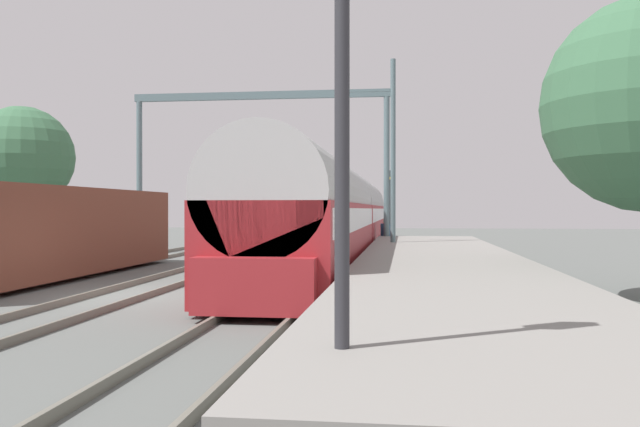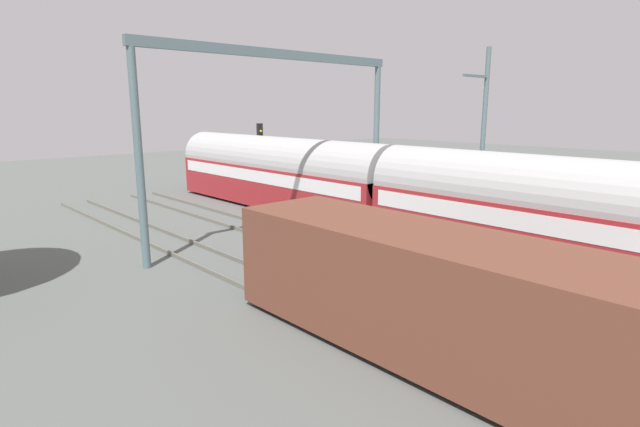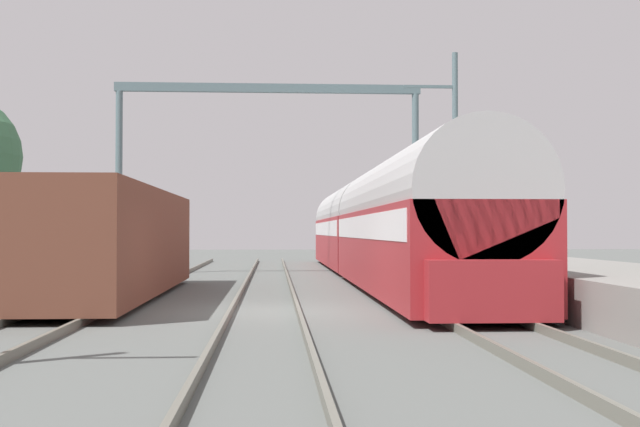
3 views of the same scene
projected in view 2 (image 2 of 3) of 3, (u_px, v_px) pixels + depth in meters
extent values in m
cube|color=maroon|center=(585.00, 241.00, 16.29)|extent=(2.90, 16.00, 2.20)
cube|color=white|center=(587.00, 222.00, 16.16)|extent=(2.93, 15.36, 0.64)
cylinder|color=#B0B0B0|center=(589.00, 202.00, 16.02)|extent=(2.84, 16.00, 2.84)
cube|color=maroon|center=(278.00, 185.00, 28.03)|extent=(2.90, 16.00, 2.20)
cube|color=white|center=(278.00, 174.00, 27.90)|extent=(2.93, 15.36, 0.64)
cylinder|color=#B0B0B0|center=(278.00, 162.00, 27.76)|extent=(2.84, 16.00, 2.84)
cube|color=brown|center=(480.00, 309.00, 10.17)|extent=(2.80, 13.00, 2.70)
cube|color=black|center=(475.00, 366.00, 10.44)|extent=(2.52, 11.96, 0.10)
cylinder|color=#383838|center=(367.00, 208.00, 25.86)|extent=(0.25, 0.25, 0.85)
cube|color=#285684|center=(367.00, 194.00, 25.71)|extent=(0.46, 0.44, 0.64)
sphere|color=tan|center=(368.00, 186.00, 25.61)|extent=(0.24, 0.24, 0.24)
cylinder|color=#2D2D33|center=(261.00, 166.00, 32.24)|extent=(0.14, 0.14, 3.68)
cube|color=black|center=(260.00, 130.00, 31.76)|extent=(0.36, 0.20, 0.90)
sphere|color=yellow|center=(261.00, 131.00, 31.69)|extent=(0.16, 0.16, 0.16)
cylinder|color=slate|center=(139.00, 162.00, 16.77)|extent=(0.28, 0.28, 7.50)
cylinder|color=slate|center=(376.00, 144.00, 24.88)|extent=(0.28, 0.28, 7.50)
cube|color=slate|center=(279.00, 54.00, 20.01)|extent=(12.61, 0.24, 0.36)
cylinder|color=slate|center=(482.00, 145.00, 21.08)|extent=(0.20, 0.20, 8.00)
cube|color=slate|center=(476.00, 76.00, 19.89)|extent=(1.80, 0.10, 0.10)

